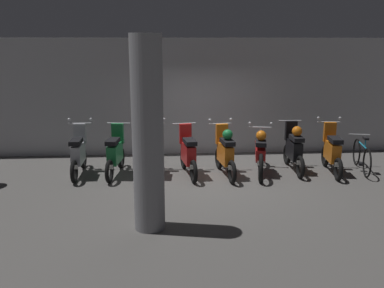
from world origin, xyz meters
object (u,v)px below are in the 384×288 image
Objects in this scene: motorbike_slot_7 at (332,151)px; support_pillar at (148,136)px; motorbike_slot_4 at (225,152)px; bicycle at (362,156)px; motorbike_slot_1 at (115,153)px; motorbike_slot_6 at (294,148)px; motorbike_slot_5 at (260,152)px; motorbike_slot_0 at (79,153)px; motorbike_slot_2 at (152,153)px; motorbike_slot_3 at (188,153)px.

motorbike_slot_7 is 5.21m from support_pillar.
bicycle is at bearing 2.49° from motorbike_slot_4.
motorbike_slot_1 is 3.30m from support_pillar.
bicycle is at bearing -4.19° from motorbike_slot_6.
motorbike_slot_1 is 1.00× the size of motorbike_slot_4.
motorbike_slot_5 is 3.98m from support_pillar.
motorbike_slot_4 reaches higher than motorbike_slot_1.
motorbike_slot_4 is 3.38m from support_pillar.
motorbike_slot_7 is at bearing -173.35° from bicycle.
motorbike_slot_0 is 1.72m from motorbike_slot_2.
motorbike_slot_6 is (1.72, 0.27, -0.00)m from motorbike_slot_4.
motorbike_slot_6 is (4.28, 0.03, 0.04)m from motorbike_slot_1.
motorbike_slot_6 is at bearing -0.17° from motorbike_slot_0.
motorbike_slot_5 is at bearing 177.72° from motorbike_slot_7.
motorbike_slot_7 is at bearing -2.02° from motorbike_slot_1.
motorbike_slot_2 is at bearing 173.38° from motorbike_slot_4.
motorbike_slot_4 is at bearing -4.73° from motorbike_slot_0.
motorbike_slot_2 is at bearing -2.50° from motorbike_slot_1.
motorbike_slot_4 is 0.87m from motorbike_slot_5.
motorbike_slot_2 is 0.99× the size of bicycle.
motorbike_slot_6 is at bearing 1.17° from motorbike_slot_2.
motorbike_slot_6 is (0.86, 0.15, 0.04)m from motorbike_slot_5.
motorbike_slot_1 and motorbike_slot_3 have the same top height.
motorbike_slot_0 is 3.67m from support_pillar.
motorbike_slot_6 is at bearing 0.44° from motorbike_slot_1.
motorbike_slot_3 is 3.15m from support_pillar.
motorbike_slot_4 is 1.74m from motorbike_slot_6.
motorbike_slot_4 is 3.39m from bicycle.
motorbike_slot_0 and motorbike_slot_2 have the same top height.
motorbike_slot_2 is 5.09m from bicycle.
bicycle is (5.08, -0.05, -0.17)m from motorbike_slot_2.
motorbike_slot_2 is 1.00× the size of motorbike_slot_4.
motorbike_slot_2 is 1.00× the size of motorbike_slot_6.
motorbike_slot_4 is (2.56, -0.24, 0.04)m from motorbike_slot_1.
motorbike_slot_7 is (3.44, -0.04, 0.00)m from motorbike_slot_3.
motorbike_slot_2 reaches higher than bicycle.
motorbike_slot_6 is 1.68m from bicycle.
motorbike_slot_7 is (4.29, -0.14, 0.00)m from motorbike_slot_2.
motorbike_slot_2 is at bearing -178.83° from motorbike_slot_6.
motorbike_slot_2 reaches higher than motorbike_slot_3.
motorbike_slot_6 reaches higher than motorbike_slot_5.
motorbike_slot_4 reaches higher than motorbike_slot_5.
motorbike_slot_3 is 1.00× the size of motorbike_slot_7.
motorbike_slot_1 is 2.58m from motorbike_slot_4.
motorbike_slot_7 is 0.53× the size of support_pillar.
motorbike_slot_4 is (1.71, -0.20, 0.04)m from motorbike_slot_2.
motorbike_slot_3 is 0.53× the size of support_pillar.
motorbike_slot_0 is at bearing 176.83° from motorbike_slot_1.
motorbike_slot_3 is 1.00× the size of motorbike_slot_4.
motorbike_slot_6 is at bearing 8.88° from motorbike_slot_4.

